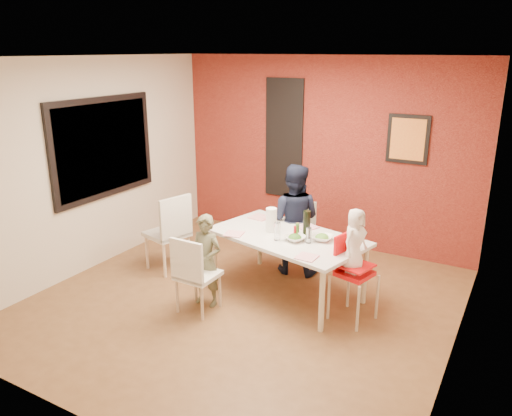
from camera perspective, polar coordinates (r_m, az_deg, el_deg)
The scene contains 35 objects.
ground at distance 5.84m, azimuth -1.47°, elevation -10.66°, with size 4.50×4.50×0.00m, color brown.
ceiling at distance 5.13m, azimuth -1.72°, elevation 16.89°, with size 4.50×4.50×0.02m, color silver.
wall_back at distance 7.30m, azimuth 7.60°, elevation 6.33°, with size 4.50×0.02×2.70m, color beige.
wall_front at distance 3.70m, azimuth -19.94°, elevation -6.08°, with size 4.50×0.02×2.70m, color beige.
wall_left at distance 6.74m, azimuth -18.29°, elevation 4.63°, with size 0.02×4.50×2.70m, color beige.
wall_right at distance 4.64m, azimuth 23.00°, elevation -1.63°, with size 0.02×4.50×2.70m, color beige.
brick_accent_wall at distance 7.28m, azimuth 7.54°, elevation 6.30°, with size 4.50×0.02×2.70m, color maroon.
picture_window_frame at distance 6.81m, azimuth -17.04°, elevation 6.60°, with size 0.05×1.70×1.30m, color black.
picture_window_pane at distance 6.80m, azimuth -16.95°, elevation 6.59°, with size 0.02×1.55×1.15m, color black.
glassblock_strip at distance 7.48m, azimuth 3.24°, elevation 7.90°, with size 0.55×0.03×1.70m, color silver.
glassblock_surround at distance 7.47m, azimuth 3.23°, elevation 7.89°, with size 0.60×0.03×1.76m, color black.
art_print_frame at distance 6.86m, azimuth 16.97°, elevation 7.53°, with size 0.54×0.03×0.64m, color black.
art_print_canvas at distance 6.84m, azimuth 16.94°, elevation 7.52°, with size 0.44×0.01×0.54m, color orange.
dining_table at distance 5.77m, azimuth 3.57°, elevation -3.72°, with size 1.94×1.36×0.73m.
chair_near at distance 5.44m, azimuth -7.17°, elevation -7.21°, with size 0.41×0.41×0.88m.
chair_far at distance 6.63m, azimuth 4.98°, elevation -2.59°, with size 0.48×0.48×0.86m.
chair_left at distance 6.48m, azimuth -9.72°, elevation -2.40°, with size 0.58×0.58×1.03m.
high_chair at distance 5.38m, azimuth 10.83°, elevation -6.88°, with size 0.48×0.48×0.94m.
child_near at distance 5.60m, azimuth -5.72°, elevation -6.00°, with size 0.39×0.25×1.06m, color brown.
child_far at distance 6.34m, azimuth 4.30°, elevation -1.28°, with size 0.69×0.54×1.43m, color black.
toddler at distance 5.23m, azimuth 11.23°, elevation -3.67°, with size 0.33×0.22×0.68m, color white.
plate_near_left at distance 5.76m, azimuth -2.55°, elevation -2.97°, with size 0.21×0.21×0.01m, color white.
plate_far_mid at distance 6.01m, azimuth 5.82°, elevation -2.16°, with size 0.22×0.22×0.01m, color white.
plate_near_right at distance 5.16m, azimuth 5.82°, elevation -5.59°, with size 0.20×0.20×0.01m, color white.
plate_far_left at distance 6.32m, azimuth 0.40°, elevation -1.06°, with size 0.23×0.23×0.01m, color white.
salad_bowl_a at distance 5.59m, azimuth 4.46°, elevation -3.45°, with size 0.23×0.23×0.06m, color white.
salad_bowl_b at distance 5.62m, azimuth 7.56°, elevation -3.40°, with size 0.24×0.24×0.06m, color white.
wine_bottle at distance 5.65m, azimuth 5.81°, elevation -1.85°, with size 0.08×0.08×0.31m, color black.
wine_glass_a at distance 5.56m, azimuth 2.45°, elevation -2.69°, with size 0.07×0.07×0.21m, color white.
wine_glass_b at distance 5.51m, azimuth 6.04°, elevation -3.13°, with size 0.06×0.06×0.18m, color white.
paper_towel_roll at distance 5.80m, azimuth 1.77°, elevation -1.38°, with size 0.13×0.13×0.29m, color white.
condiment_red at distance 5.68m, azimuth 4.49°, elevation -2.69°, with size 0.03×0.03×0.13m, color red.
condiment_green at distance 5.68m, azimuth 4.73°, elevation -2.56°, with size 0.04×0.04×0.16m, color #367025.
condiment_brown at distance 5.73m, azimuth 4.78°, elevation -2.43°, with size 0.04×0.04×0.15m, color brown.
sippy_cup at distance 5.36m, azimuth 10.70°, elevation -4.34°, with size 0.06×0.06×0.11m, color #D35B17.
Camera 1 is at (2.65, -4.40, 2.78)m, focal length 35.00 mm.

